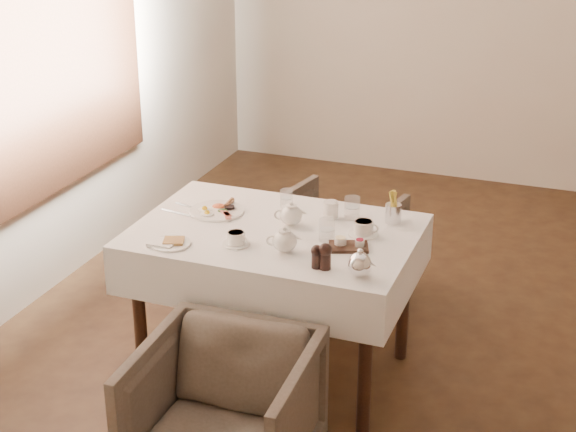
% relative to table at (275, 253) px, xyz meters
% --- Properties ---
extents(room, '(5.00, 5.00, 5.00)m').
position_rel_table_xyz_m(room, '(-1.51, 0.54, 0.96)').
color(room, black).
rests_on(room, ground).
extents(table, '(1.28, 0.88, 0.75)m').
position_rel_table_xyz_m(table, '(0.00, 0.00, 0.00)').
color(table, black).
rests_on(table, ground).
extents(armchair_near, '(0.68, 0.70, 0.62)m').
position_rel_table_xyz_m(armchair_near, '(0.11, -0.82, -0.33)').
color(armchair_near, '#483E35').
rests_on(armchair_near, ground).
extents(armchair_far, '(0.75, 0.76, 0.60)m').
position_rel_table_xyz_m(armchair_far, '(0.01, 0.86, -0.34)').
color(armchair_far, '#483E35').
rests_on(armchair_far, ground).
extents(breakfast_plate, '(0.26, 0.26, 0.03)m').
position_rel_table_xyz_m(breakfast_plate, '(-0.34, 0.10, 0.13)').
color(breakfast_plate, white).
rests_on(breakfast_plate, table).
extents(side_plate, '(0.18, 0.18, 0.02)m').
position_rel_table_xyz_m(side_plate, '(-0.38, -0.32, 0.12)').
color(side_plate, white).
rests_on(side_plate, table).
extents(teapot_centre, '(0.18, 0.16, 0.12)m').
position_rel_table_xyz_m(teapot_centre, '(0.05, 0.08, 0.17)').
color(teapot_centre, white).
rests_on(teapot_centre, table).
extents(teapot_front, '(0.18, 0.17, 0.12)m').
position_rel_table_xyz_m(teapot_front, '(0.13, -0.20, 0.18)').
color(teapot_front, white).
rests_on(teapot_front, table).
extents(creamer, '(0.09, 0.09, 0.08)m').
position_rel_table_xyz_m(creamer, '(0.20, 0.22, 0.16)').
color(creamer, white).
rests_on(creamer, table).
extents(teacup_near, '(0.12, 0.12, 0.06)m').
position_rel_table_xyz_m(teacup_near, '(-0.10, -0.21, 0.14)').
color(teacup_near, white).
rests_on(teacup_near, table).
extents(teacup_far, '(0.14, 0.14, 0.07)m').
position_rel_table_xyz_m(teacup_far, '(0.39, 0.09, 0.15)').
color(teacup_far, white).
rests_on(teacup_far, table).
extents(glass_left, '(0.08, 0.08, 0.09)m').
position_rel_table_xyz_m(glass_left, '(-0.05, 0.28, 0.16)').
color(glass_left, silver).
rests_on(glass_left, table).
extents(glass_mid, '(0.09, 0.09, 0.10)m').
position_rel_table_xyz_m(glass_mid, '(0.26, -0.02, 0.17)').
color(glass_mid, silver).
rests_on(glass_mid, table).
extents(glass_right, '(0.10, 0.10, 0.10)m').
position_rel_table_xyz_m(glass_right, '(0.29, 0.26, 0.17)').
color(glass_right, silver).
rests_on(glass_right, table).
extents(condiment_board, '(0.20, 0.16, 0.04)m').
position_rel_table_xyz_m(condiment_board, '(0.37, -0.07, 0.13)').
color(condiment_board, black).
rests_on(condiment_board, table).
extents(pepper_mill_left, '(0.06, 0.06, 0.10)m').
position_rel_table_xyz_m(pepper_mill_left, '(0.31, -0.30, 0.17)').
color(pepper_mill_left, black).
rests_on(pepper_mill_left, table).
extents(pepper_mill_right, '(0.07, 0.07, 0.12)m').
position_rel_table_xyz_m(pepper_mill_right, '(0.34, -0.30, 0.17)').
color(pepper_mill_right, black).
rests_on(pepper_mill_right, table).
extents(silver_pot, '(0.14, 0.13, 0.13)m').
position_rel_table_xyz_m(silver_pot, '(0.50, -0.32, 0.18)').
color(silver_pot, white).
rests_on(silver_pot, table).
extents(fries_cup, '(0.08, 0.08, 0.16)m').
position_rel_table_xyz_m(fries_cup, '(0.48, 0.28, 0.19)').
color(fries_cup, silver).
rests_on(fries_cup, table).
extents(cutlery_fork, '(0.18, 0.06, 0.00)m').
position_rel_table_xyz_m(cutlery_fork, '(-0.49, 0.11, 0.12)').
color(cutlery_fork, silver).
rests_on(cutlery_fork, table).
extents(cutlery_knife, '(0.20, 0.05, 0.00)m').
position_rel_table_xyz_m(cutlery_knife, '(-0.50, 0.01, 0.12)').
color(cutlery_knife, silver).
rests_on(cutlery_knife, table).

